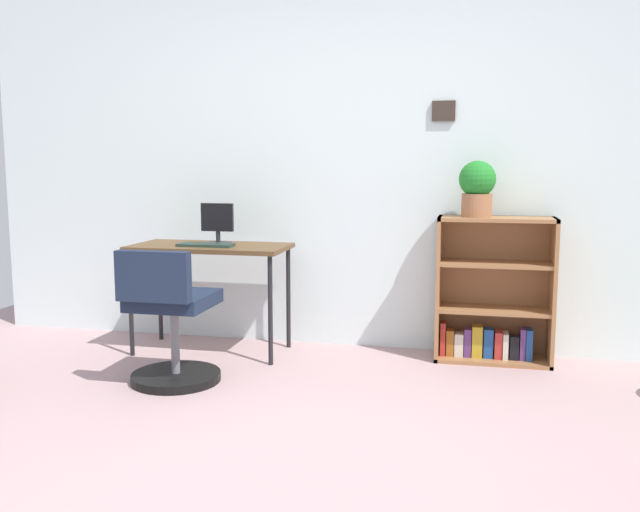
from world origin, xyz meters
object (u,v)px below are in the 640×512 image
(monitor, at_px, (218,225))
(bookshelf_low, at_px, (493,297))
(keyboard, at_px, (206,245))
(office_chair, at_px, (171,324))
(potted_plant_on_shelf, at_px, (477,187))
(desk, at_px, (210,254))

(monitor, distance_m, bookshelf_low, 1.88)
(keyboard, bearing_deg, office_chair, -87.28)
(office_chair, distance_m, bookshelf_low, 2.04)
(keyboard, distance_m, potted_plant_on_shelf, 1.79)
(monitor, xyz_separation_m, office_chair, (-0.00, -0.76, -0.50))
(keyboard, distance_m, bookshelf_low, 1.90)
(desk, bearing_deg, monitor, 58.75)
(monitor, relative_size, keyboard, 0.75)
(keyboard, height_order, bookshelf_low, bookshelf_low)
(office_chair, bearing_deg, desk, 92.70)
(desk, bearing_deg, bookshelf_low, 7.00)
(monitor, bearing_deg, potted_plant_on_shelf, 3.86)
(keyboard, height_order, office_chair, office_chair)
(office_chair, bearing_deg, monitor, 89.94)
(desk, xyz_separation_m, monitor, (0.03, 0.06, 0.19))
(desk, relative_size, keyboard, 2.83)
(keyboard, relative_size, office_chair, 0.46)
(desk, bearing_deg, keyboard, -87.42)
(potted_plant_on_shelf, bearing_deg, monitor, -176.14)
(office_chair, bearing_deg, bookshelf_low, 27.14)
(desk, relative_size, bookshelf_low, 1.12)
(bookshelf_low, bearing_deg, keyboard, -170.35)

